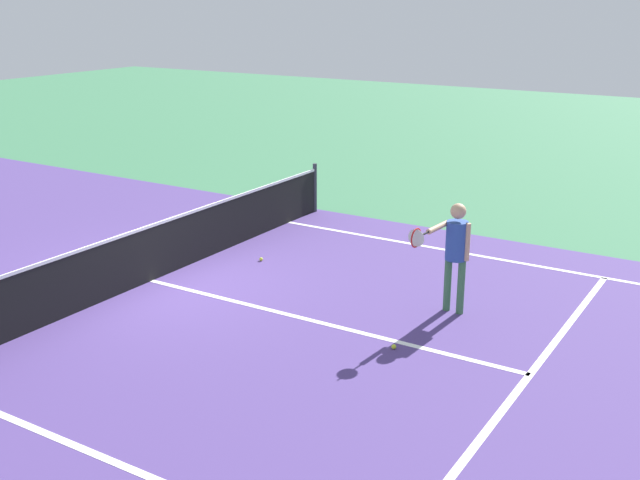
{
  "coord_description": "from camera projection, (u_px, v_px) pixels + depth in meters",
  "views": [
    {
      "loc": [
        -8.83,
        -8.76,
        4.53
      ],
      "look_at": [
        0.7,
        -2.87,
        1.0
      ],
      "focal_mm": 43.55,
      "sensor_mm": 36.0,
      "label": 1
    }
  ],
  "objects": [
    {
      "name": "line_service_near",
      "position": [
        530.0,
        375.0,
        9.71
      ],
      "size": [
        8.22,
        0.1,
        0.01
      ],
      "primitive_type": "cube",
      "color": "white",
      "rests_on": "ground_plane"
    },
    {
      "name": "ground_plane",
      "position": [
        151.0,
        281.0,
        12.92
      ],
      "size": [
        60.0,
        60.0,
        0.0
      ],
      "primitive_type": "plane",
      "color": "#38724C"
    },
    {
      "name": "line_sideline_right",
      "position": [
        577.0,
        273.0,
        13.27
      ],
      "size": [
        0.1,
        11.89,
        0.01
      ],
      "primitive_type": "cube",
      "color": "white",
      "rests_on": "ground_plane"
    },
    {
      "name": "tennis_ball_near_net",
      "position": [
        261.0,
        259.0,
        13.88
      ],
      "size": [
        0.07,
        0.07,
        0.07
      ],
      "primitive_type": "sphere",
      "color": "#CCE033",
      "rests_on": "ground_plane"
    },
    {
      "name": "tennis_ball_mid_court",
      "position": [
        394.0,
        347.0,
        10.41
      ],
      "size": [
        0.07,
        0.07,
        0.07
      ],
      "primitive_type": "sphere",
      "color": "#CCE033",
      "rests_on": "ground_plane"
    },
    {
      "name": "line_center_service",
      "position": [
        314.0,
        321.0,
        11.31
      ],
      "size": [
        0.1,
        6.4,
        0.01
      ],
      "primitive_type": "cube",
      "color": "white",
      "rests_on": "ground_plane"
    },
    {
      "name": "net",
      "position": [
        149.0,
        253.0,
        12.77
      ],
      "size": [
        10.37,
        0.09,
        1.07
      ],
      "color": "#33383D",
      "rests_on": "ground_plane"
    },
    {
      "name": "court_surface_inbounds",
      "position": [
        151.0,
        281.0,
        12.92
      ],
      "size": [
        10.62,
        24.4,
        0.0
      ],
      "primitive_type": "cube",
      "color": "#4C387A",
      "rests_on": "ground_plane"
    },
    {
      "name": "player_near",
      "position": [
        455.0,
        246.0,
        11.33
      ],
      "size": [
        1.2,
        0.57,
        1.68
      ],
      "color": "#3F7247",
      "rests_on": "ground_plane"
    }
  ]
}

